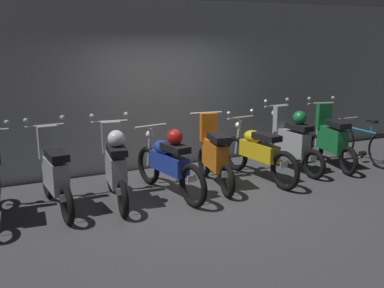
{
  "coord_description": "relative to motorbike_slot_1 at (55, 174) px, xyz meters",
  "views": [
    {
      "loc": [
        -3.03,
        -5.99,
        2.42
      ],
      "look_at": [
        0.03,
        0.37,
        0.75
      ],
      "focal_mm": 42.36,
      "sensor_mm": 36.0,
      "label": 1
    }
  ],
  "objects": [
    {
      "name": "motorbike_slot_2",
      "position": [
        0.86,
        -0.1,
        0.04
      ],
      "size": [
        0.59,
        1.68,
        1.29
      ],
      "color": "black",
      "rests_on": "ground"
    },
    {
      "name": "back_wall",
      "position": [
        2.13,
        1.63,
        1.02
      ],
      "size": [
        16.0,
        0.3,
        3.09
      ],
      "primitive_type": "cube",
      "color": "#9EA0A3",
      "rests_on": "ground"
    },
    {
      "name": "motorbike_slot_6",
      "position": [
        4.25,
        0.14,
        0.04
      ],
      "size": [
        0.59,
        1.68,
        1.29
      ],
      "color": "black",
      "rests_on": "ground"
    },
    {
      "name": "motorbike_slot_4",
      "position": [
        2.56,
        -0.01,
        -0.0
      ],
      "size": [
        0.56,
        1.67,
        1.18
      ],
      "color": "black",
      "rests_on": "ground"
    },
    {
      "name": "motorbike_slot_3",
      "position": [
        1.7,
        -0.11,
        -0.0
      ],
      "size": [
        0.57,
        1.94,
        1.08
      ],
      "color": "black",
      "rests_on": "ground"
    },
    {
      "name": "motorbike_slot_5",
      "position": [
        3.4,
        -0.04,
        -0.04
      ],
      "size": [
        0.59,
        1.95,
        1.15
      ],
      "color": "black",
      "rests_on": "ground"
    },
    {
      "name": "motorbike_slot_7",
      "position": [
        5.11,
        0.05,
        0.0
      ],
      "size": [
        0.59,
        1.67,
        1.29
      ],
      "color": "black",
      "rests_on": "ground"
    },
    {
      "name": "bicycle",
      "position": [
        5.87,
        0.01,
        -0.17
      ],
      "size": [
        0.5,
        1.73,
        0.89
      ],
      "color": "black",
      "rests_on": "ground"
    },
    {
      "name": "motorbike_slot_1",
      "position": [
        0.0,
        0.0,
        0.0
      ],
      "size": [
        0.59,
        1.68,
        1.29
      ],
      "color": "black",
      "rests_on": "ground"
    },
    {
      "name": "ground_plane",
      "position": [
        2.13,
        -0.38,
        -0.53
      ],
      "size": [
        80.0,
        80.0,
        0.0
      ],
      "primitive_type": "plane",
      "color": "#424244"
    }
  ]
}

